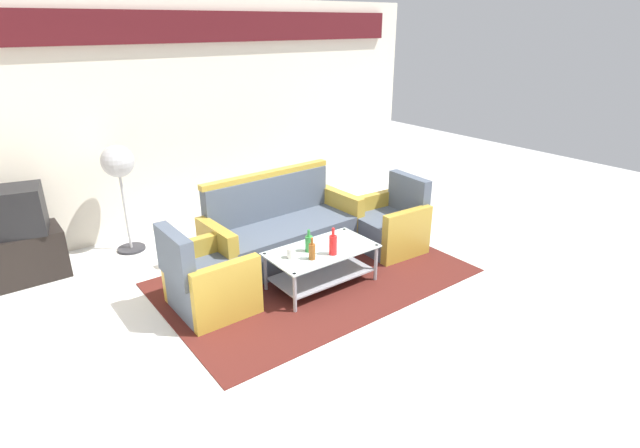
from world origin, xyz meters
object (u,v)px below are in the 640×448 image
at_px(coffee_table, 322,262).
at_px(bottle_red, 333,244).
at_px(bottle_brown, 312,251).
at_px(cup, 291,253).
at_px(pedestal_fan, 119,168).
at_px(tv_stand, 22,256).
at_px(armchair_right, 390,226).
at_px(bottle_green, 309,243).
at_px(television, 11,211).
at_px(armchair_left, 207,282).
at_px(couch, 282,232).

xyz_separation_m(coffee_table, bottle_red, (0.02, -0.16, 0.24)).
height_order(coffee_table, bottle_brown, bottle_brown).
distance_m(cup, pedestal_fan, 2.30).
bearing_deg(tv_stand, armchair_right, -26.20).
bearing_deg(pedestal_fan, bottle_green, -59.92).
height_order(coffee_table, television, television).
xyz_separation_m(bottle_red, television, (-2.42, 2.16, 0.24)).
bearing_deg(bottle_brown, armchair_left, 155.76).
bearing_deg(couch, bottle_red, 87.38).
height_order(couch, pedestal_fan, pedestal_fan).
bearing_deg(couch, armchair_right, 152.99).
distance_m(bottle_red, bottle_brown, 0.23).
xyz_separation_m(couch, armchair_right, (1.16, -0.55, -0.03)).
bearing_deg(cup, tv_stand, 136.02).
bearing_deg(bottle_brown, couch, 75.05).
bearing_deg(bottle_brown, bottle_green, 63.79).
xyz_separation_m(coffee_table, television, (-2.40, 2.01, 0.49)).
distance_m(armchair_left, armchair_right, 2.31).
relative_size(armchair_right, cup, 8.50).
bearing_deg(bottle_brown, pedestal_fan, 116.57).
height_order(armchair_left, cup, armchair_left).
relative_size(armchair_right, pedestal_fan, 0.67).
relative_size(cup, pedestal_fan, 0.08).
distance_m(bottle_red, bottle_green, 0.25).
distance_m(armchair_right, television, 4.04).
height_order(armchair_left, bottle_brown, armchair_left).
xyz_separation_m(bottle_red, bottle_green, (-0.15, 0.20, -0.02)).
relative_size(tv_stand, television, 1.17).
distance_m(coffee_table, bottle_green, 0.26).
relative_size(bottle_green, television, 0.34).
height_order(armchair_right, bottle_red, armchair_right).
height_order(coffee_table, bottle_green, bottle_green).
xyz_separation_m(couch, bottle_brown, (-0.24, -0.90, 0.18)).
relative_size(armchair_left, bottle_brown, 3.83).
bearing_deg(tv_stand, bottle_green, -40.79).
bearing_deg(bottle_green, coffee_table, -17.96).
height_order(cup, tv_stand, tv_stand).
bearing_deg(cup, television, 135.98).
height_order(coffee_table, pedestal_fan, pedestal_fan).
distance_m(bottle_green, pedestal_fan, 2.38).
height_order(bottle_red, television, television).
relative_size(armchair_left, pedestal_fan, 0.67).
xyz_separation_m(couch, bottle_green, (-0.16, -0.74, 0.18)).
xyz_separation_m(cup, tv_stand, (-2.05, 1.98, -0.20)).
relative_size(coffee_table, cup, 11.00).
relative_size(bottle_red, cup, 2.78).
xyz_separation_m(couch, pedestal_fan, (-1.33, 1.27, 0.70)).
bearing_deg(pedestal_fan, tv_stand, -177.42).
height_order(bottle_brown, pedestal_fan, pedestal_fan).
relative_size(bottle_brown, tv_stand, 0.28).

